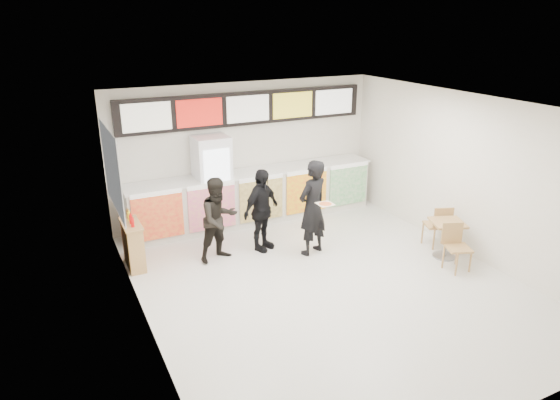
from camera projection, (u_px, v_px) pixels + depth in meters
floor at (327, 283)px, 8.51m from camera, size 7.00×7.00×0.00m
ceiling at (333, 107)px, 7.48m from camera, size 7.00×7.00×0.00m
wall_back at (246, 151)px, 10.95m from camera, size 6.00×0.00×6.00m
wall_left at (141, 234)px, 6.76m from camera, size 0.00×7.00×7.00m
wall_right at (468, 176)px, 9.24m from camera, size 0.00×7.00×7.00m
service_counter at (255, 196)px, 10.93m from camera, size 5.56×0.77×1.14m
menu_board at (247, 108)px, 10.55m from camera, size 5.50×0.14×0.70m
drinks_fridge at (213, 183)px, 10.41m from camera, size 0.70×0.67×2.00m
mirror_panel at (112, 169)px, 8.74m from camera, size 0.01×2.00×1.50m
customer_main at (312, 208)px, 9.29m from camera, size 0.78×0.64×1.84m
customer_left at (219, 219)px, 9.09m from camera, size 0.89×0.77×1.59m
customer_mid at (261, 210)px, 9.48m from camera, size 1.03×0.79×1.62m
pizza_slice at (325, 204)px, 8.83m from camera, size 0.36×0.36×0.02m
cafe_table at (447, 233)px, 9.27m from camera, size 0.89×1.50×0.85m
condiment_ledge at (133, 244)px, 8.92m from camera, size 0.31×0.76×1.02m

